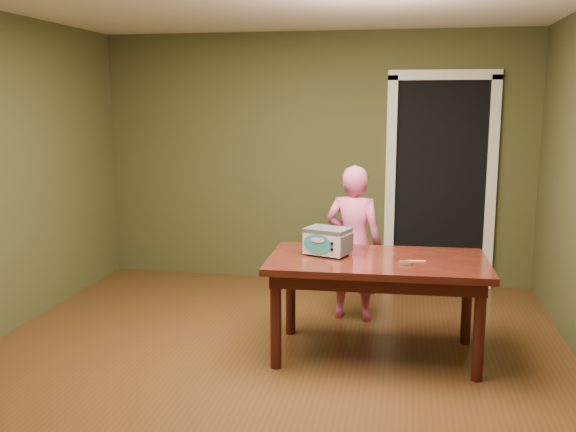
% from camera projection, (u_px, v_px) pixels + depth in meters
% --- Properties ---
extents(floor, '(5.00, 5.00, 0.00)m').
position_uv_depth(floor, '(263.00, 372.00, 4.53)').
color(floor, '#583419').
rests_on(floor, ground).
extents(room_shell, '(4.52, 5.02, 2.61)m').
position_uv_depth(room_shell, '(261.00, 129.00, 4.23)').
color(room_shell, '#434826').
rests_on(room_shell, ground).
extents(doorway, '(1.10, 0.66, 2.25)m').
position_uv_depth(doorway, '(439.00, 181.00, 6.81)').
color(doorway, black).
rests_on(doorway, ground).
extents(dining_table, '(1.62, 0.94, 0.75)m').
position_uv_depth(dining_table, '(377.00, 271.00, 4.74)').
color(dining_table, '#380F0C').
rests_on(dining_table, floor).
extents(toy_oven, '(0.38, 0.32, 0.21)m').
position_uv_depth(toy_oven, '(327.00, 240.00, 4.81)').
color(toy_oven, '#4C4F54').
rests_on(toy_oven, dining_table).
extents(baking_pan, '(0.10, 0.10, 0.02)m').
position_uv_depth(baking_pan, '(405.00, 263.00, 4.54)').
color(baking_pan, silver).
rests_on(baking_pan, dining_table).
extents(spatula, '(0.18, 0.06, 0.01)m').
position_uv_depth(spatula, '(413.00, 261.00, 4.62)').
color(spatula, tan).
rests_on(spatula, dining_table).
extents(child, '(0.54, 0.39, 1.36)m').
position_uv_depth(child, '(353.00, 243.00, 5.56)').
color(child, '#E55E98').
rests_on(child, floor).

